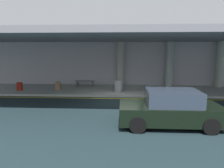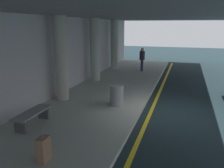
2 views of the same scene
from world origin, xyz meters
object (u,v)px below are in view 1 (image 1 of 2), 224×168
suitcase_upright_secondary (58,86)px  trash_bin_steel (118,86)px  support_column_right_mid (220,65)px  support_column_left_mid (121,64)px  support_column_center (169,64)px  bench_metal (85,82)px  car_black (170,109)px  suitcase_upright_primary (20,86)px

suitcase_upright_secondary → trash_bin_steel: bearing=22.0°
support_column_right_mid → suitcase_upright_secondary: 12.93m
support_column_left_mid → suitcase_upright_secondary: 5.32m
support_column_center → bench_metal: size_ratio=2.28×
suitcase_upright_secondary → bench_metal: bearing=70.0°
car_black → suitcase_upright_secondary: car_black is taller
support_column_right_mid → suitcase_upright_primary: size_ratio=4.06×
support_column_right_mid → car_black: 10.52m
support_column_right_mid → support_column_left_mid: bearing=180.0°
trash_bin_steel → support_column_right_mid: bearing=17.5°
support_column_right_mid → bench_metal: support_column_right_mid is taller
support_column_left_mid → bench_metal: bearing=-170.5°
bench_metal → suitcase_upright_secondary: bearing=-138.6°
support_column_left_mid → car_black: support_column_left_mid is taller
bench_metal → trash_bin_steel: size_ratio=1.88×
support_column_left_mid → suitcase_upright_primary: (-7.45, -2.45, -1.51)m
support_column_left_mid → suitcase_upright_secondary: size_ratio=4.06×
support_column_right_mid → suitcase_upright_secondary: size_ratio=4.06×
car_black → bench_metal: bearing=118.2°
support_column_center → support_column_right_mid: bearing=0.0°
bench_metal → trash_bin_steel: trash_bin_steel is taller
bench_metal → support_column_right_mid: bearing=2.6°
bench_metal → support_column_center: bearing=4.0°
support_column_left_mid → suitcase_upright_secondary: (-4.67, -2.04, -1.51)m
suitcase_upright_secondary → bench_metal: 2.34m
support_column_right_mid → support_column_center: bearing=180.0°
trash_bin_steel → car_black: bearing=-69.4°
support_column_center → suitcase_upright_secondary: 9.04m
support_column_left_mid → support_column_right_mid: 8.00m
car_black → trash_bin_steel: (-2.29, 6.10, -0.14)m
car_black → trash_bin_steel: size_ratio=4.82×
car_black → suitcase_upright_primary: size_ratio=4.56×
support_column_left_mid → car_black: 9.02m
support_column_left_mid → suitcase_upright_secondary: bearing=-156.4°
suitcase_upright_secondary → bench_metal: size_ratio=0.56×
support_column_right_mid → suitcase_upright_secondary: (-12.67, -2.04, -1.51)m
support_column_center → support_column_left_mid: bearing=180.0°
support_column_left_mid → suitcase_upright_primary: support_column_left_mid is taller
support_column_right_mid → suitcase_upright_primary: (-15.45, -2.45, -1.51)m
support_column_center → suitcase_upright_secondary: bearing=-166.8°
car_black → support_column_center: bearing=74.4°
car_black → bench_metal: 9.63m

